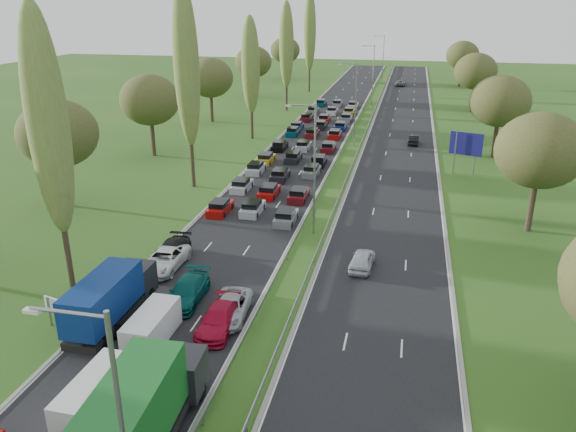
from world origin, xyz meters
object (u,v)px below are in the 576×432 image
Objects in this scene: near_car_2 at (165,259)px; blue_lorry at (111,298)px; near_car_3 at (171,252)px; direction_sign at (466,146)px; white_van_front at (99,393)px; info_sign at (54,308)px; white_van_rear at (153,325)px.

blue_lorry is (0.02, -8.36, 1.12)m from near_car_2.
near_car_3 is 1.05× the size of direction_sign.
white_van_front reaches higher than near_car_2.
near_car_2 is 41.40m from direction_sign.
near_car_2 is at bearing -89.15° from near_car_3.
direction_sign reaches higher than near_car_2.
blue_lorry reaches higher than info_sign.
white_van_rear is 47.56m from direction_sign.
info_sign is at bearing 138.09° from white_van_front.
blue_lorry is at bearing 116.10° from white_van_front.
near_car_2 is 0.64× the size of blue_lorry.
blue_lorry reaches higher than near_car_3.
near_car_3 is (-0.09, 1.36, 0.02)m from near_car_2.
near_car_3 is 1.11× the size of white_van_rear.
white_van_front reaches higher than info_sign.
blue_lorry is at bearing -121.62° from direction_sign.
near_car_3 is 40.39m from direction_sign.
near_car_2 is at bearing 104.35° from white_van_front.
blue_lorry reaches higher than white_van_rear.
near_car_2 is 16.73m from white_van_front.
white_van_rear is (3.45, -9.52, 0.22)m from near_car_2.
info_sign is 0.40× the size of direction_sign.
info_sign reaches higher than near_car_3.
direction_sign reaches higher than blue_lorry.
direction_sign is at bearing 63.19° from white_van_rear.
info_sign is at bearing -110.52° from near_car_3.
near_car_2 is 1.02× the size of near_car_3.
near_car_2 is at bearing 89.87° from blue_lorry.
blue_lorry is 4.16× the size of info_sign.
near_car_3 is 11.40m from info_sign.
white_van_front is (3.59, -7.98, -0.82)m from blue_lorry.
near_car_2 is at bearing 69.67° from info_sign.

